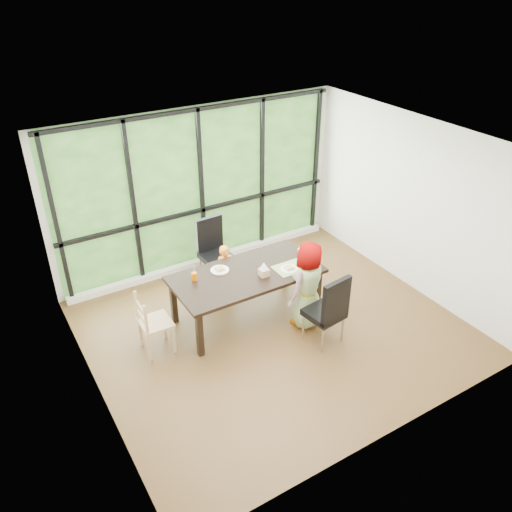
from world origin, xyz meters
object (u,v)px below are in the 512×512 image
chair_interior_leather (324,309)px  plate_far (220,270)px  dining_table (247,295)px  tissue_box (264,272)px  green_cup (307,262)px  child_toddler (226,271)px  white_mug (300,251)px  chair_window_leather (216,252)px  orange_cup (194,276)px  chair_end_beech (156,323)px  child_older (307,286)px  plate_near (289,269)px

chair_interior_leather → plate_far: (-0.91, 1.28, 0.22)m
dining_table → tissue_box: size_ratio=17.08×
green_cup → child_toddler: bearing=133.5°
child_toddler → white_mug: 1.19m
chair_window_leather → green_cup: bearing=-62.0°
child_toddler → chair_interior_leather: bearing=-59.0°
orange_cup → white_mug: 1.69m
chair_end_beech → green_cup: (2.27, -0.25, 0.36)m
child_older → child_toddler: bearing=-78.9°
dining_table → tissue_box: bearing=-46.0°
child_toddler → plate_near: size_ratio=3.43×
chair_interior_leather → child_older: child_older is taller
plate_far → green_cup: bearing=-24.5°
chair_end_beech → green_cup: chair_end_beech is taller
chair_interior_leather → plate_near: size_ratio=4.26×
dining_table → chair_window_leather: bearing=86.8°
child_toddler → plate_near: child_toddler is taller
chair_window_leather → plate_far: chair_window_leather is taller
tissue_box → child_toddler: bearing=102.2°
chair_window_leather → tissue_box: 1.28m
dining_table → tissue_box: (0.18, -0.18, 0.43)m
plate_near → orange_cup: bearing=160.7°
chair_interior_leather → child_toddler: (-0.61, 1.66, -0.11)m
chair_window_leather → orange_cup: bearing=-134.8°
chair_end_beech → child_older: size_ratio=0.68×
chair_end_beech → child_older: bearing=-104.1°
chair_window_leather → green_cup: size_ratio=8.77×
chair_window_leather → white_mug: size_ratio=13.28×
plate_near → tissue_box: bearing=172.8°
plate_near → dining_table: bearing=157.9°
chair_interior_leather → chair_end_beech: 2.26m
chair_end_beech → white_mug: 2.40m
chair_window_leather → white_mug: (0.91, -1.02, 0.25)m
chair_end_beech → tissue_box: bearing=-94.3°
plate_far → tissue_box: 0.64m
chair_end_beech → plate_near: size_ratio=3.55×
child_toddler → tissue_box: 0.91m
chair_window_leather → orange_cup: (-0.77, -0.85, 0.27)m
chair_window_leather → child_toddler: bearing=-100.7°
chair_end_beech → child_toddler: size_ratio=1.04×
orange_cup → tissue_box: orange_cup is taller
chair_window_leather → child_toddler: size_ratio=1.24×
dining_table → chair_window_leather: 1.08m
chair_interior_leather → white_mug: (0.36, 1.08, 0.25)m
dining_table → tissue_box: 0.50m
child_toddler → green_cup: 1.31m
child_toddler → plate_near: (0.57, -0.87, 0.32)m
child_toddler → dining_table: bearing=-79.3°
orange_cup → green_cup: bearing=-17.3°
dining_table → chair_end_beech: 1.41m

